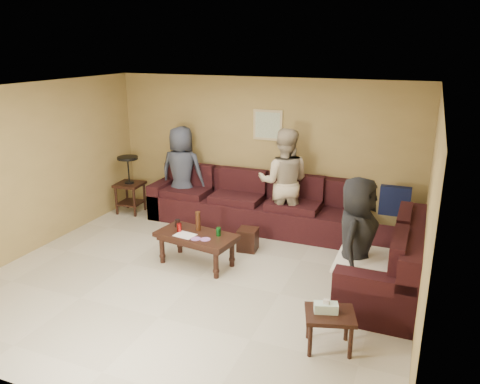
% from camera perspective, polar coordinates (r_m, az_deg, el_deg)
% --- Properties ---
extents(room, '(5.60, 5.50, 2.50)m').
position_cam_1_polar(room, '(5.86, -5.41, 4.12)').
color(room, beige).
rests_on(room, ground).
extents(sectional_sofa, '(4.65, 2.90, 0.97)m').
position_cam_1_polar(sectional_sofa, '(7.33, 6.07, -4.06)').
color(sectional_sofa, black).
rests_on(sectional_sofa, ground).
extents(coffee_table, '(1.20, 0.72, 0.75)m').
position_cam_1_polar(coffee_table, '(6.66, -5.36, -5.65)').
color(coffee_table, black).
rests_on(coffee_table, ground).
extents(end_table_left, '(0.50, 0.50, 1.07)m').
position_cam_1_polar(end_table_left, '(8.87, -13.33, 1.01)').
color(end_table_left, black).
rests_on(end_table_left, ground).
extents(side_table_right, '(0.60, 0.54, 0.56)m').
position_cam_1_polar(side_table_right, '(5.02, 10.79, -14.73)').
color(side_table_right, black).
rests_on(side_table_right, ground).
extents(waste_bin, '(0.31, 0.31, 0.34)m').
position_cam_1_polar(waste_bin, '(7.17, 0.96, -5.81)').
color(waste_bin, black).
rests_on(waste_bin, ground).
extents(wall_art, '(0.52, 0.04, 0.52)m').
position_cam_1_polar(wall_art, '(8.06, 3.41, 8.14)').
color(wall_art, tan).
rests_on(wall_art, ground).
extents(person_left, '(0.86, 0.61, 1.66)m').
position_cam_1_polar(person_left, '(8.44, -7.08, 2.42)').
color(person_left, '#323746').
rests_on(person_left, ground).
extents(person_middle, '(0.98, 0.83, 1.76)m').
position_cam_1_polar(person_middle, '(7.61, 5.35, 1.20)').
color(person_middle, tan).
rests_on(person_middle, ground).
extents(person_right, '(0.59, 0.83, 1.58)m').
position_cam_1_polar(person_right, '(5.75, 13.97, -5.81)').
color(person_right, black).
rests_on(person_right, ground).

